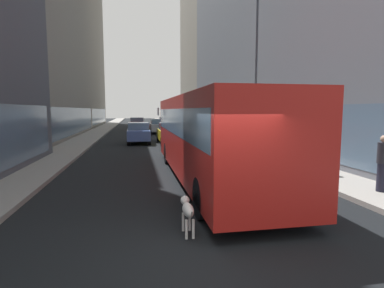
% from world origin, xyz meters
% --- Properties ---
extents(ground_plane, '(120.00, 120.00, 0.00)m').
position_xyz_m(ground_plane, '(0.00, 35.00, 0.00)').
color(ground_plane, black).
extents(sidewalk_left, '(2.40, 110.00, 0.15)m').
position_xyz_m(sidewalk_left, '(-5.70, 35.00, 0.07)').
color(sidewalk_left, gray).
rests_on(sidewalk_left, ground).
extents(sidewalk_right, '(2.40, 110.00, 0.15)m').
position_xyz_m(sidewalk_right, '(5.70, 35.00, 0.07)').
color(sidewalk_right, '#9E9991').
rests_on(sidewalk_right, ground).
extents(building_left_mid, '(9.92, 21.58, 19.92)m').
position_xyz_m(building_left_mid, '(-11.90, 25.41, 9.95)').
color(building_left_mid, gray).
rests_on(building_left_mid, ground).
extents(building_left_far, '(9.18, 22.59, 36.26)m').
position_xyz_m(building_left_far, '(-11.90, 48.18, 18.12)').
color(building_left_far, gray).
rests_on(building_left_far, ground).
extents(building_right_far, '(8.87, 17.55, 31.18)m').
position_xyz_m(building_right_far, '(11.90, 45.97, 15.58)').
color(building_right_far, gray).
rests_on(building_right_far, ground).
extents(transit_bus, '(2.78, 11.53, 3.05)m').
position_xyz_m(transit_bus, '(1.20, 5.57, 1.78)').
color(transit_bus, red).
rests_on(transit_bus, ground).
extents(car_red_coupe, '(1.82, 4.17, 1.62)m').
position_xyz_m(car_red_coupe, '(-1.20, 35.97, 0.82)').
color(car_red_coupe, red).
rests_on(car_red_coupe, ground).
extents(car_blue_hatchback, '(1.71, 4.33, 1.62)m').
position_xyz_m(car_blue_hatchback, '(-1.20, 18.85, 0.82)').
color(car_blue_hatchback, '#4C6BB7').
rests_on(car_blue_hatchback, ground).
extents(car_black_suv, '(1.71, 3.99, 1.62)m').
position_xyz_m(car_black_suv, '(2.80, 38.67, 0.82)').
color(car_black_suv, black).
rests_on(car_black_suv, ground).
extents(car_yellow_taxi, '(1.78, 4.57, 1.62)m').
position_xyz_m(car_yellow_taxi, '(1.20, 17.97, 0.82)').
color(car_yellow_taxi, yellow).
rests_on(car_yellow_taxi, ground).
extents(car_silver_sedan, '(1.94, 4.64, 1.62)m').
position_xyz_m(car_silver_sedan, '(1.20, 28.93, 0.83)').
color(car_silver_sedan, '#B7BABF').
rests_on(car_silver_sedan, ground).
extents(dalmatian_dog, '(0.22, 0.96, 0.72)m').
position_xyz_m(dalmatian_dog, '(-0.42, 0.62, 0.51)').
color(dalmatian_dog, white).
rests_on(dalmatian_dog, ground).
extents(pedestrian_with_handbag, '(0.45, 0.34, 1.69)m').
position_xyz_m(pedestrian_with_handbag, '(5.36, 5.09, 1.01)').
color(pedestrian_with_handbag, '#1E1E2D').
rests_on(pedestrian_with_handbag, sidewalk_right).
extents(pedestrian_in_coat, '(0.34, 0.34, 1.69)m').
position_xyz_m(pedestrian_in_coat, '(5.76, 2.30, 1.01)').
color(pedestrian_in_coat, '#1E1E2D').
rests_on(pedestrian_in_coat, sidewalk_right).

